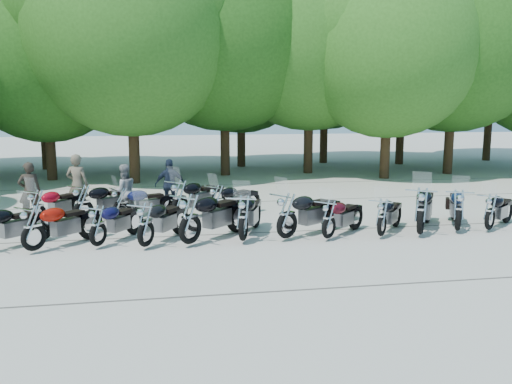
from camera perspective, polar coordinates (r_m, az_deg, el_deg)
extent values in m
plane|color=#A9A598|center=(12.96, 1.14, -5.88)|extent=(90.00, 90.00, 0.00)
cylinder|color=#3A2614|center=(25.64, -20.84, 4.87)|extent=(0.44, 0.44, 3.31)
sphere|color=#286319|center=(25.65, -21.33, 13.05)|extent=(7.31, 7.31, 7.31)
cylinder|color=#3A2614|center=(23.59, -12.77, 5.67)|extent=(0.44, 0.44, 3.93)
sphere|color=#357721|center=(23.72, -13.17, 16.23)|extent=(8.70, 8.70, 8.70)
cylinder|color=#3A2614|center=(25.57, -3.29, 6.38)|extent=(0.44, 0.44, 4.13)
sphere|color=#286319|center=(25.73, -3.39, 16.61)|extent=(9.13, 9.13, 9.13)
cylinder|color=#3A2614|center=(26.46, 5.54, 6.41)|extent=(0.44, 0.44, 4.09)
sphere|color=#357721|center=(26.61, 5.70, 16.21)|extent=(9.04, 9.04, 9.04)
cylinder|color=#3A2614|center=(25.19, 13.48, 5.51)|extent=(0.44, 0.44, 3.62)
sphere|color=#357721|center=(25.25, 13.84, 14.62)|extent=(8.00, 8.00, 8.00)
cylinder|color=#3A2614|center=(27.67, 19.70, 5.92)|extent=(0.44, 0.44, 3.98)
sphere|color=#286319|center=(27.79, 20.22, 15.02)|extent=(8.79, 8.79, 8.79)
cylinder|color=#3A2614|center=(29.88, -21.34, 5.61)|extent=(0.44, 0.44, 3.52)
sphere|color=#357721|center=(29.91, -21.80, 13.08)|extent=(7.78, 7.78, 7.78)
cylinder|color=#3A2614|center=(28.78, -12.64, 5.80)|extent=(0.44, 0.44, 3.42)
sphere|color=#286319|center=(28.81, -12.92, 13.35)|extent=(7.56, 7.56, 7.56)
cylinder|color=#3A2614|center=(29.09, -1.57, 6.21)|extent=(0.44, 0.44, 3.56)
sphere|color=#286319|center=(29.14, -1.60, 13.98)|extent=(7.88, 7.88, 7.88)
cylinder|color=#3A2614|center=(31.14, 7.16, 6.53)|extent=(0.44, 0.44, 3.76)
sphere|color=#286319|center=(31.21, 7.32, 14.18)|extent=(8.31, 8.31, 8.31)
cylinder|color=#3A2614|center=(31.27, 14.95, 6.18)|extent=(0.44, 0.44, 3.63)
sphere|color=#357721|center=(31.33, 15.27, 13.53)|extent=(8.02, 8.02, 8.02)
cylinder|color=#3A2614|center=(34.94, 23.27, 6.66)|extent=(0.44, 0.44, 4.37)
sphere|color=#286319|center=(35.10, 23.80, 14.56)|extent=(9.67, 9.67, 9.67)
imported|color=black|center=(17.10, -22.74, 0.08)|extent=(0.72, 0.59, 1.72)
imported|color=gray|center=(16.50, -13.74, 0.06)|extent=(0.95, 0.85, 1.62)
imported|color=#1B2539|center=(17.35, -9.01, 0.72)|extent=(1.00, 0.47, 1.66)
imported|color=brown|center=(17.30, -18.29, 0.72)|extent=(0.79, 0.64, 1.89)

